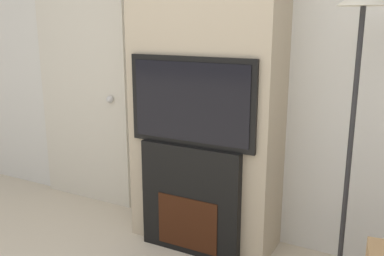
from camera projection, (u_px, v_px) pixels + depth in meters
The scene contains 6 objects.
wall_back at pixel (220, 56), 3.12m from camera, with size 6.00×0.06×2.70m.
chimney_breast at pixel (206, 58), 2.92m from camera, with size 1.05×0.41×2.70m.
fireplace at pixel (192, 199), 2.98m from camera, with size 0.74×0.15×0.78m.
television at pixel (192, 102), 2.81m from camera, with size 0.91×0.07×0.60m.
floor_lamp at pixel (357, 70), 2.37m from camera, with size 0.28×0.28×1.78m.
entry_door at pixel (83, 91), 3.75m from camera, with size 0.95×0.09×2.00m.
Camera 1 is at (1.31, -0.85, 1.59)m, focal length 40.00 mm.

